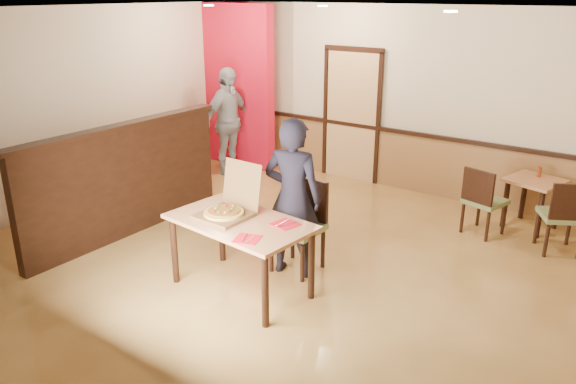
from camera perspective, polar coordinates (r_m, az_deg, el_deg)
name	(u,v)px	position (r m, az deg, el deg)	size (l,w,h in m)	color
floor	(261,268)	(6.47, -2.81, -7.74)	(7.00, 7.00, 0.00)	tan
ceiling	(256,11)	(5.73, -3.30, 17.91)	(7.00, 7.00, 0.00)	black
wall_back	(400,100)	(8.89, 11.27, 9.17)	(7.00, 7.00, 0.00)	beige
wall_left	(62,111)	(8.52, -22.02, 7.66)	(7.00, 7.00, 0.00)	beige
wainscot_back	(395,160)	(9.08, 10.79, 3.25)	(7.00, 0.04, 0.90)	olive
chair_rail_back	(396,131)	(8.94, 10.93, 6.11)	(7.00, 0.06, 0.06)	black
back_door	(352,116)	(9.27, 6.49, 7.65)	(0.90, 0.06, 2.10)	tan
booth_partition	(125,179)	(7.38, -16.21, 1.25)	(0.20, 3.10, 1.44)	black
red_accent_panel	(234,86)	(10.02, -5.47, 10.64)	(1.60, 0.20, 2.78)	red
spot_a	(209,5)	(8.60, -8.06, 18.27)	(0.14, 0.14, 0.02)	beige
spot_b	(323,6)	(8.24, 3.54, 18.36)	(0.14, 0.14, 0.02)	beige
spot_c	(451,11)	(6.37, 16.20, 17.21)	(0.14, 0.14, 0.02)	beige
main_table	(240,230)	(5.75, -4.88, -3.89)	(1.55, 0.98, 0.79)	tan
diner_chair	(301,222)	(6.26, 1.36, -3.03)	(0.51, 0.51, 1.02)	olive
side_chair_left	(483,199)	(7.54, 19.16, -0.66)	(0.55, 0.55, 0.90)	olive
side_chair_right	(564,214)	(7.36, 26.23, -2.01)	(0.62, 0.62, 0.93)	olive
side_table	(533,191)	(8.00, 23.66, 0.05)	(0.77, 0.77, 0.68)	tan
diner	(293,198)	(6.03, 0.50, -0.62)	(0.65, 0.42, 1.77)	black
passerby	(228,122)	(9.53, -6.13, 7.10)	(1.06, 0.44, 1.81)	#94969C
pizza_box	(227,210)	(5.81, -6.18, -1.80)	(0.51, 0.59, 0.52)	brown
pizza	(224,213)	(5.78, -6.54, -2.11)	(0.41, 0.41, 0.03)	#EBB855
napkin_near	(247,239)	(5.28, -4.17, -4.78)	(0.29, 0.29, 0.01)	red
napkin_far	(285,224)	(5.59, -0.27, -3.28)	(0.28, 0.28, 0.01)	red
condiment	(539,172)	(8.06, 24.17, 1.90)	(0.05, 0.05, 0.14)	maroon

